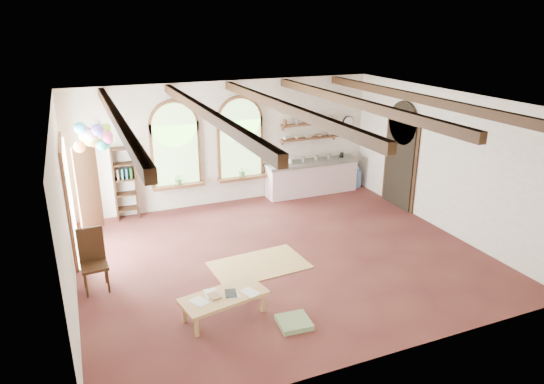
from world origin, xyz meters
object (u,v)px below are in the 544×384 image
kitchen_counter (312,177)px  coffee_table (224,298)px  side_chair (95,273)px  balloon_cluster (95,136)px

kitchen_counter → coffee_table: bearing=-130.0°
kitchen_counter → side_chair: side_chair is taller
side_chair → balloon_cluster: size_ratio=1.00×
balloon_cluster → side_chair: bearing=-99.2°
balloon_cluster → coffee_table: bearing=-68.9°
balloon_cluster → kitchen_counter: bearing=9.1°
coffee_table → balloon_cluster: 4.67m
kitchen_counter → balloon_cluster: 5.96m
side_chair → balloon_cluster: (0.36, 2.23, 2.00)m
kitchen_counter → coffee_table: (-4.07, -4.85, -0.12)m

